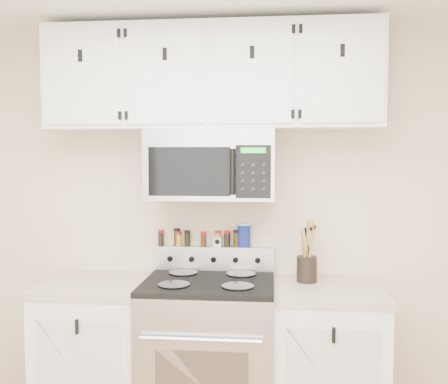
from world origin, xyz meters
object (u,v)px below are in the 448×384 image
microwave (211,164)px  salt_canister (244,235)px  range (209,357)px  utensil_crock (307,267)px

microwave → salt_canister: bearing=39.4°
range → utensil_crock: (0.58, 0.13, 0.52)m
range → utensil_crock: size_ratio=3.07×
range → microwave: 1.15m
salt_canister → range: bearing=-124.0°
microwave → utensil_crock: bearing=0.6°
utensil_crock → salt_canister: bearing=159.0°
salt_canister → utensil_crock: bearing=-21.0°
range → salt_canister: salt_canister is taller
microwave → utensil_crock: size_ratio=2.12×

